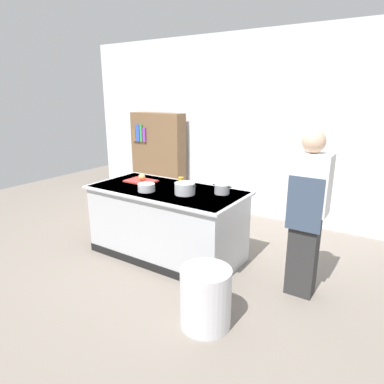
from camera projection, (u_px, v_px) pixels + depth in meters
name	position (u px, v px, depth m)	size (l,w,h in m)	color
ground_plane	(168.00, 254.00, 4.47)	(10.00, 10.00, 0.00)	slate
back_wall	(241.00, 127.00, 5.74)	(6.40, 0.12, 3.00)	silver
counter_island	(167.00, 221.00, 4.34)	(1.98, 0.98, 0.90)	#B7BABF
cutting_board	(141.00, 181.00, 4.56)	(0.40, 0.28, 0.02)	red
onion	(142.00, 177.00, 4.54)	(0.09, 0.09, 0.09)	tan
stock_pot	(185.00, 188.00, 3.98)	(0.31, 0.24, 0.14)	#B7BABF
sauce_pan	(222.00, 189.00, 4.00)	(0.25, 0.18, 0.11)	#99999E
mixing_bowl	(146.00, 187.00, 4.11)	(0.21, 0.21, 0.09)	#B7BABF
juice_cup	(181.00, 181.00, 4.40)	(0.07, 0.07, 0.10)	yellow
trash_bin	(206.00, 298.00, 3.04)	(0.46, 0.46, 0.56)	silver
person_chef	(307.00, 212.00, 3.36)	(0.38, 0.25, 1.72)	#2E2E2E
bookshelf	(158.00, 158.00, 6.50)	(1.10, 0.31, 1.70)	brown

